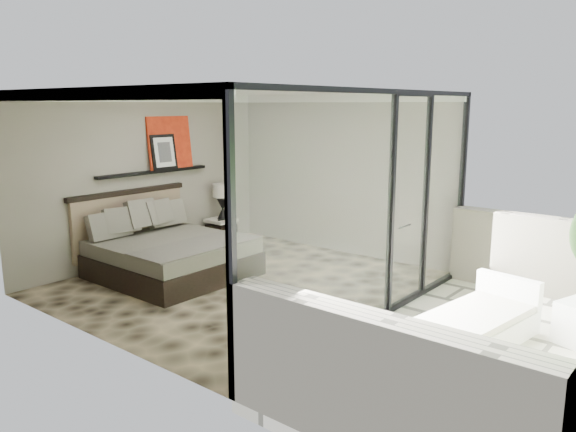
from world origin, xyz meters
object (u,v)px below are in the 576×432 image
Objects in this scene: nightstand at (221,233)px; lounger at (477,324)px; table_lamp at (222,196)px; bed at (168,253)px.

nightstand is 0.28× the size of lounger.
nightstand is 0.71m from table_lamp.
bed reaches higher than table_lamp.
bed reaches higher than lounger.
lounger is (5.36, -1.22, -0.75)m from table_lamp.
nightstand is at bearing 110.88° from bed.
bed is 1.94m from nightstand.
bed is at bearing -69.98° from table_lamp.
nightstand is (-0.69, 1.81, -0.11)m from bed.
table_lamp is (0.02, 0.03, 0.70)m from nightstand.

